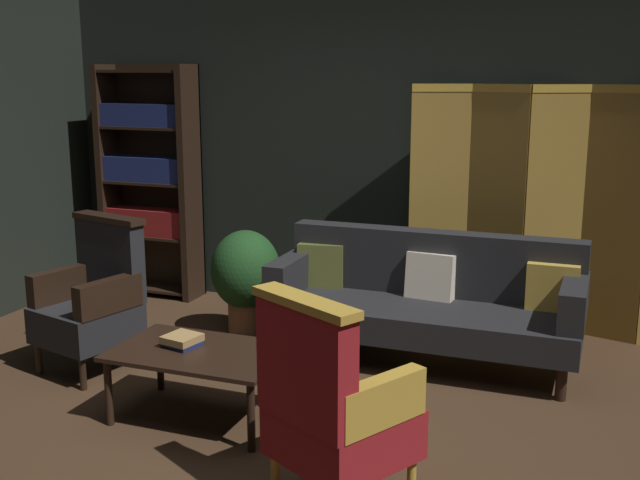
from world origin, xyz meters
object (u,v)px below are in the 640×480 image
at_px(book_navy_cloth, 182,344).
at_px(book_tan_leather, 182,339).
at_px(potted_plant, 246,275).
at_px(coffee_table, 200,358).
at_px(armchair_wing_left, 93,299).
at_px(folding_screen, 554,209).
at_px(bookshelf, 150,178).
at_px(velvet_couch, 427,297).
at_px(armchair_gilt_accent, 333,406).

relative_size(book_navy_cloth, book_tan_leather, 0.97).
relative_size(potted_plant, book_navy_cloth, 4.46).
relative_size(coffee_table, armchair_wing_left, 0.96).
relative_size(folding_screen, armchair_wing_left, 2.08).
bearing_deg(bookshelf, velvet_couch, -15.31).
bearing_deg(bookshelf, book_navy_cloth, -53.69).
bearing_deg(armchair_wing_left, book_navy_cloth, -24.00).
height_order(folding_screen, book_tan_leather, folding_screen).
height_order(velvet_couch, coffee_table, velvet_couch).
bearing_deg(armchair_gilt_accent, book_tan_leather, 152.28).
height_order(armchair_gilt_accent, book_navy_cloth, armchair_gilt_accent).
bearing_deg(armchair_wing_left, bookshelf, 110.39).
height_order(velvet_couch, book_tan_leather, velvet_couch).
bearing_deg(armchair_gilt_accent, bookshelf, 134.83).
bearing_deg(potted_plant, coffee_table, -74.11).
height_order(potted_plant, book_tan_leather, potted_plant).
height_order(potted_plant, book_navy_cloth, potted_plant).
xyz_separation_m(velvet_couch, book_navy_cloth, (-1.13, -1.39, -0.02)).
bearing_deg(book_navy_cloth, potted_plant, 101.07).
bearing_deg(book_tan_leather, coffee_table, -9.15).
xyz_separation_m(velvet_couch, coffee_table, (-1.00, -1.42, -0.08)).
distance_m(bookshelf, velvet_couch, 2.87).
bearing_deg(book_tan_leather, folding_screen, 49.87).
bearing_deg(bookshelf, armchair_gilt_accent, -45.17).
xyz_separation_m(armchair_gilt_accent, armchair_wing_left, (-2.09, 1.02, 0.00)).
bearing_deg(velvet_couch, book_navy_cloth, -129.08).
relative_size(folding_screen, potted_plant, 2.64).
distance_m(book_navy_cloth, book_tan_leather, 0.03).
distance_m(armchair_gilt_accent, book_navy_cloth, 1.31).
height_order(bookshelf, book_tan_leather, bookshelf).
bearing_deg(potted_plant, book_navy_cloth, -78.93).
relative_size(velvet_couch, coffee_table, 2.12).
bearing_deg(coffee_table, armchair_gilt_accent, -29.76).
bearing_deg(armchair_wing_left, potted_plant, 56.28).
height_order(coffee_table, armchair_gilt_accent, armchair_gilt_accent).
distance_m(folding_screen, armchair_gilt_accent, 2.98).
relative_size(folding_screen, book_navy_cloth, 11.75).
height_order(armchair_wing_left, book_navy_cloth, armchair_wing_left).
distance_m(coffee_table, book_tan_leather, 0.16).
distance_m(coffee_table, armchair_gilt_accent, 1.19).
distance_m(velvet_couch, coffee_table, 1.74).
distance_m(coffee_table, book_navy_cloth, 0.14).
distance_m(coffee_table, potted_plant, 1.48).
height_order(folding_screen, book_navy_cloth, folding_screen).
bearing_deg(folding_screen, book_tan_leather, -130.13).
height_order(coffee_table, book_navy_cloth, book_navy_cloth).
height_order(folding_screen, velvet_couch, folding_screen).
relative_size(folding_screen, coffee_table, 2.16).
bearing_deg(velvet_couch, potted_plant, 179.95).
distance_m(velvet_couch, book_navy_cloth, 1.80).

